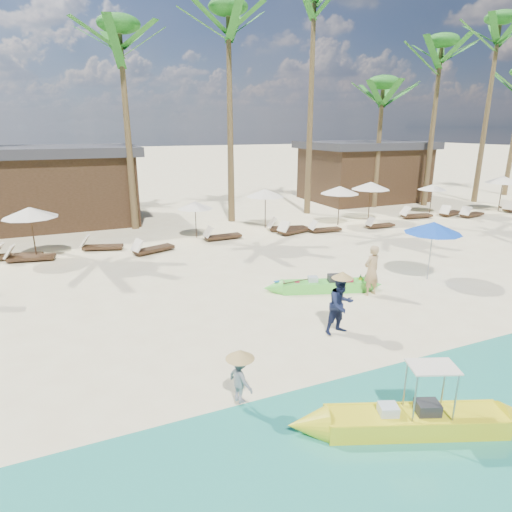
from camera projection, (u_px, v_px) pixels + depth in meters
name	position (u px, v px, depth m)	size (l,w,h in m)	color
ground	(330.00, 323.00, 12.11)	(240.00, 240.00, 0.00)	#FBEFBA
wet_sand_strip	(482.00, 434.00, 7.71)	(240.00, 4.50, 0.01)	tan
green_canoe	(323.00, 286.00, 14.39)	(4.39, 1.69, 0.58)	#54DB42
yellow_canoe	(415.00, 421.00, 7.73)	(4.94, 2.15, 1.34)	yellow
tourist	(372.00, 270.00, 13.90)	(0.62, 0.40, 1.69)	tan
vendor_green	(341.00, 305.00, 11.29)	(0.79, 0.61, 1.62)	#151D3C
vendor_yellow	(240.00, 379.00, 8.22)	(0.64, 0.37, 0.99)	gray
blue_umbrella	(433.00, 228.00, 15.04)	(1.98, 1.98, 2.13)	#99999E
lounger_3_right	(16.00, 255.00, 17.86)	(1.92, 0.92, 0.63)	#3A2517
resort_parasol_4	(30.00, 212.00, 17.31)	(2.16, 2.16, 2.22)	#3A2517
lounger_4_left	(28.00, 256.00, 17.59)	(1.95, 0.89, 0.64)	#3A2517
lounger_4_right	(100.00, 246.00, 19.20)	(1.89, 1.06, 0.61)	#3A2517
resort_parasol_5	(195.00, 205.00, 20.99)	(1.76, 1.76, 1.82)	#3A2517
lounger_5_left	(151.00, 248.00, 18.75)	(1.97, 1.18, 0.64)	#3A2517
resort_parasol_6	(265.00, 193.00, 22.95)	(2.08, 2.08, 2.15)	#3A2517
lounger_6_left	(221.00, 236.00, 20.98)	(1.89, 0.65, 0.64)	#3A2517
lounger_6_right	(293.00, 230.00, 22.15)	(2.07, 1.14, 0.67)	#3A2517
resort_parasol_7	(340.00, 190.00, 23.63)	(2.13, 2.13, 2.20)	#3A2517
lounger_7_left	(285.00, 227.00, 22.71)	(2.10, 1.15, 0.68)	#3A2517
lounger_7_right	(323.00, 229.00, 22.47)	(1.77, 0.69, 0.59)	#3A2517
resort_parasol_8	(371.00, 186.00, 24.78)	(2.22, 2.22, 2.28)	#3A2517
lounger_8_left	(379.00, 225.00, 23.43)	(1.68, 0.57, 0.57)	#3A2517
resort_parasol_9	(433.00, 187.00, 27.20)	(1.78, 1.78, 1.83)	#3A2517
lounger_9_left	(415.00, 215.00, 25.91)	(2.03, 0.89, 0.67)	#3A2517
lounger_9_right	(450.00, 212.00, 26.65)	(1.98, 1.11, 0.64)	#3A2517
resort_parasol_10	(503.00, 179.00, 27.61)	(2.23, 2.23, 2.30)	#3A2517
lounger_10_left	(471.00, 214.00, 26.26)	(1.93, 0.91, 0.63)	#3A2517
lounger_11_left	(509.00, 206.00, 28.95)	(1.70, 0.65, 0.57)	#3A2517
palm_3	(121.00, 58.00, 20.93)	(2.08, 2.08, 10.52)	brown
palm_4	(229.00, 45.00, 22.52)	(2.08, 2.08, 11.70)	brown
palm_5	(313.00, 27.00, 24.45)	(2.08, 2.08, 13.60)	brown
palm_6	(382.00, 99.00, 27.69)	(2.08, 2.08, 8.51)	brown
palm_7	(439.00, 68.00, 27.80)	(2.08, 2.08, 11.08)	brown
palm_8	(496.00, 52.00, 28.85)	(2.08, 2.08, 12.70)	brown
pavilion_west	(39.00, 186.00, 23.86)	(10.80, 6.60, 4.30)	#3A2517
pavilion_east	(363.00, 170.00, 32.16)	(8.80, 6.60, 4.30)	#3A2517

